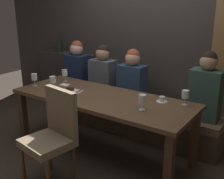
{
  "coord_description": "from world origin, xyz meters",
  "views": [
    {
      "loc": [
        1.88,
        -2.49,
        1.8
      ],
      "look_at": [
        0.13,
        0.03,
        0.84
      ],
      "focal_mm": 44.98,
      "sensor_mm": 36.0,
      "label": 1
    }
  ],
  "objects_px": {
    "diner_near_end": "(206,88)",
    "diner_far_end": "(132,78)",
    "wine_glass_near_left": "(53,80)",
    "dessert_plate": "(70,90)",
    "wine_glass_far_right": "(34,77)",
    "espresso_cup": "(162,100)",
    "dining_table": "(102,103)",
    "wine_glass_far_left": "(142,99)",
    "wine_glass_end_right": "(65,73)",
    "fork_on_table": "(80,92)",
    "diner_bearded": "(103,73)",
    "banquette_bench": "(131,117)",
    "wine_bottle_dark_red": "(59,45)",
    "wine_glass_center_back": "(185,95)",
    "diner_redhead": "(77,67)",
    "chair_near_side": "(53,131)"
  },
  "relations": [
    {
      "from": "diner_bearded",
      "to": "diner_far_end",
      "type": "height_order",
      "value": "diner_bearded"
    },
    {
      "from": "dining_table",
      "to": "wine_bottle_dark_red",
      "type": "bearing_deg",
      "value": 148.82
    },
    {
      "from": "wine_glass_far_left",
      "to": "wine_glass_end_right",
      "type": "height_order",
      "value": "same"
    },
    {
      "from": "diner_far_end",
      "to": "wine_glass_end_right",
      "type": "height_order",
      "value": "diner_far_end"
    },
    {
      "from": "wine_bottle_dark_red",
      "to": "espresso_cup",
      "type": "height_order",
      "value": "wine_bottle_dark_red"
    },
    {
      "from": "wine_glass_far_right",
      "to": "fork_on_table",
      "type": "bearing_deg",
      "value": 10.25
    },
    {
      "from": "diner_far_end",
      "to": "dining_table",
      "type": "bearing_deg",
      "value": -89.6
    },
    {
      "from": "diner_redhead",
      "to": "dessert_plate",
      "type": "distance_m",
      "value": 0.97
    },
    {
      "from": "diner_bearded",
      "to": "dessert_plate",
      "type": "xyz_separation_m",
      "value": [
        0.05,
        -0.75,
        -0.06
      ]
    },
    {
      "from": "diner_redhead",
      "to": "fork_on_table",
      "type": "height_order",
      "value": "diner_redhead"
    },
    {
      "from": "chair_near_side",
      "to": "wine_glass_center_back",
      "type": "xyz_separation_m",
      "value": [
        0.97,
        1.01,
        0.29
      ]
    },
    {
      "from": "dining_table",
      "to": "wine_glass_far_left",
      "type": "bearing_deg",
      "value": -9.9
    },
    {
      "from": "wine_glass_center_back",
      "to": "wine_glass_end_right",
      "type": "height_order",
      "value": "same"
    },
    {
      "from": "fork_on_table",
      "to": "diner_bearded",
      "type": "bearing_deg",
      "value": 88.03
    },
    {
      "from": "banquette_bench",
      "to": "chair_near_side",
      "type": "distance_m",
      "value": 1.46
    },
    {
      "from": "wine_glass_end_right",
      "to": "fork_on_table",
      "type": "height_order",
      "value": "wine_glass_end_right"
    },
    {
      "from": "dining_table",
      "to": "wine_glass_end_right",
      "type": "height_order",
      "value": "wine_glass_end_right"
    },
    {
      "from": "diner_far_end",
      "to": "espresso_cup",
      "type": "height_order",
      "value": "diner_far_end"
    },
    {
      "from": "diner_far_end",
      "to": "diner_near_end",
      "type": "xyz_separation_m",
      "value": [
        1.0,
        0.02,
        0.03
      ]
    },
    {
      "from": "diner_bearded",
      "to": "diner_near_end",
      "type": "bearing_deg",
      "value": 1.17
    },
    {
      "from": "dining_table",
      "to": "wine_glass_center_back",
      "type": "distance_m",
      "value": 0.97
    },
    {
      "from": "banquette_bench",
      "to": "diner_bearded",
      "type": "xyz_separation_m",
      "value": [
        -0.49,
        -0.01,
        0.59
      ]
    },
    {
      "from": "wine_glass_far_left",
      "to": "espresso_cup",
      "type": "bearing_deg",
      "value": 78.94
    },
    {
      "from": "dessert_plate",
      "to": "wine_glass_center_back",
      "type": "bearing_deg",
      "value": 14.56
    },
    {
      "from": "diner_near_end",
      "to": "wine_glass_near_left",
      "type": "distance_m",
      "value": 1.87
    },
    {
      "from": "wine_glass_far_right",
      "to": "dessert_plate",
      "type": "height_order",
      "value": "wine_glass_far_right"
    },
    {
      "from": "wine_glass_near_left",
      "to": "wine_glass_center_back",
      "type": "bearing_deg",
      "value": 14.01
    },
    {
      "from": "wine_bottle_dark_red",
      "to": "wine_glass_far_right",
      "type": "distance_m",
      "value": 1.39
    },
    {
      "from": "diner_far_end",
      "to": "wine_bottle_dark_red",
      "type": "height_order",
      "value": "wine_bottle_dark_red"
    },
    {
      "from": "wine_glass_end_right",
      "to": "fork_on_table",
      "type": "bearing_deg",
      "value": -28.02
    },
    {
      "from": "wine_bottle_dark_red",
      "to": "fork_on_table",
      "type": "distance_m",
      "value": 1.78
    },
    {
      "from": "banquette_bench",
      "to": "diner_bearded",
      "type": "distance_m",
      "value": 0.76
    },
    {
      "from": "wine_glass_near_left",
      "to": "dessert_plate",
      "type": "bearing_deg",
      "value": 10.9
    },
    {
      "from": "wine_glass_far_right",
      "to": "wine_glass_end_right",
      "type": "bearing_deg",
      "value": 66.59
    },
    {
      "from": "diner_bearded",
      "to": "diner_far_end",
      "type": "bearing_deg",
      "value": 1.49
    },
    {
      "from": "dessert_plate",
      "to": "diner_redhead",
      "type": "bearing_deg",
      "value": 125.93
    },
    {
      "from": "diner_near_end",
      "to": "diner_far_end",
      "type": "bearing_deg",
      "value": -178.98
    },
    {
      "from": "wine_bottle_dark_red",
      "to": "wine_glass_far_right",
      "type": "height_order",
      "value": "wine_bottle_dark_red"
    },
    {
      "from": "dining_table",
      "to": "dessert_plate",
      "type": "height_order",
      "value": "dessert_plate"
    },
    {
      "from": "wine_bottle_dark_red",
      "to": "dessert_plate",
      "type": "bearing_deg",
      "value": -41.06
    },
    {
      "from": "dessert_plate",
      "to": "diner_far_end",
      "type": "bearing_deg",
      "value": 60.22
    },
    {
      "from": "dining_table",
      "to": "espresso_cup",
      "type": "distance_m",
      "value": 0.71
    },
    {
      "from": "wine_bottle_dark_red",
      "to": "wine_glass_center_back",
      "type": "height_order",
      "value": "wine_bottle_dark_red"
    },
    {
      "from": "banquette_bench",
      "to": "wine_bottle_dark_red",
      "type": "xyz_separation_m",
      "value": [
        -1.7,
        0.33,
        0.84
      ]
    },
    {
      "from": "wine_glass_far_right",
      "to": "fork_on_table",
      "type": "distance_m",
      "value": 0.7
    },
    {
      "from": "diner_far_end",
      "to": "wine_glass_near_left",
      "type": "xyz_separation_m",
      "value": [
        -0.68,
        -0.81,
        0.05
      ]
    },
    {
      "from": "banquette_bench",
      "to": "wine_glass_near_left",
      "type": "height_order",
      "value": "wine_glass_near_left"
    },
    {
      "from": "wine_glass_far_right",
      "to": "espresso_cup",
      "type": "distance_m",
      "value": 1.7
    },
    {
      "from": "diner_redhead",
      "to": "wine_glass_center_back",
      "type": "relative_size",
      "value": 4.8
    },
    {
      "from": "diner_far_end",
      "to": "wine_glass_far_right",
      "type": "height_order",
      "value": "diner_far_end"
    }
  ]
}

